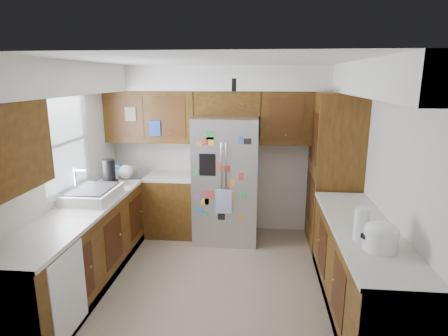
{
  "coord_description": "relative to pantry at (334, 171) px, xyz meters",
  "views": [
    {
      "loc": [
        0.47,
        -3.99,
        2.33
      ],
      "look_at": [
        0.05,
        0.35,
        1.28
      ],
      "focal_mm": 30.0,
      "sensor_mm": 36.0,
      "label": 1
    }
  ],
  "objects": [
    {
      "name": "floor",
      "position": [
        -1.5,
        -1.15,
        -1.07
      ],
      "size": [
        3.6,
        3.6,
        0.0
      ],
      "primitive_type": "plane",
      "color": "gray",
      "rests_on": "ground"
    },
    {
      "name": "room_shell",
      "position": [
        -1.61,
        -0.79,
        0.75
      ],
      "size": [
        3.64,
        3.24,
        2.52
      ],
      "color": "silver",
      "rests_on": "ground"
    },
    {
      "name": "left_counter_run",
      "position": [
        -2.86,
        -1.12,
        -0.65
      ],
      "size": [
        1.36,
        3.2,
        0.92
      ],
      "color": "#3B230B",
      "rests_on": "ground"
    },
    {
      "name": "right_counter_run",
      "position": [
        0.0,
        -1.62,
        -0.65
      ],
      "size": [
        0.63,
        2.25,
        0.92
      ],
      "color": "#3B230B",
      "rests_on": "ground"
    },
    {
      "name": "pantry",
      "position": [
        0.0,
        0.0,
        0.0
      ],
      "size": [
        0.6,
        0.9,
        2.15
      ],
      "primitive_type": "cube",
      "color": "#3B230B",
      "rests_on": "ground"
    },
    {
      "name": "fridge",
      "position": [
        -1.5,
        0.05,
        -0.17
      ],
      "size": [
        0.9,
        0.79,
        1.8
      ],
      "color": "#A7A6AC",
      "rests_on": "ground"
    },
    {
      "name": "bridge_cabinet",
      "position": [
        -1.5,
        0.28,
        0.9
      ],
      "size": [
        0.96,
        0.34,
        0.35
      ],
      "primitive_type": "cube",
      "color": "#3B230B",
      "rests_on": "fridge"
    },
    {
      "name": "fridge_top_items",
      "position": [
        -1.58,
        0.25,
        1.2
      ],
      "size": [
        0.69,
        0.36,
        0.27
      ],
      "color": "#1D37AE",
      "rests_on": "bridge_cabinet"
    },
    {
      "name": "sink_assembly",
      "position": [
        -3.0,
        -1.05,
        -0.09
      ],
      "size": [
        0.52,
        0.7,
        0.37
      ],
      "color": "white",
      "rests_on": "left_counter_run"
    },
    {
      "name": "left_counter_clutter",
      "position": [
        -2.98,
        -0.32,
        -0.02
      ],
      "size": [
        0.35,
        0.88,
        0.38
      ],
      "color": "black",
      "rests_on": "left_counter_run"
    },
    {
      "name": "rice_cooker",
      "position": [
        -0.0,
        -2.11,
        -0.03
      ],
      "size": [
        0.29,
        0.28,
        0.25
      ],
      "color": "white",
      "rests_on": "right_counter_run"
    },
    {
      "name": "paper_towel",
      "position": [
        -0.11,
        -1.92,
        -0.0
      ],
      "size": [
        0.13,
        0.13,
        0.3
      ],
      "primitive_type": "cylinder",
      "color": "white",
      "rests_on": "right_counter_run"
    }
  ]
}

